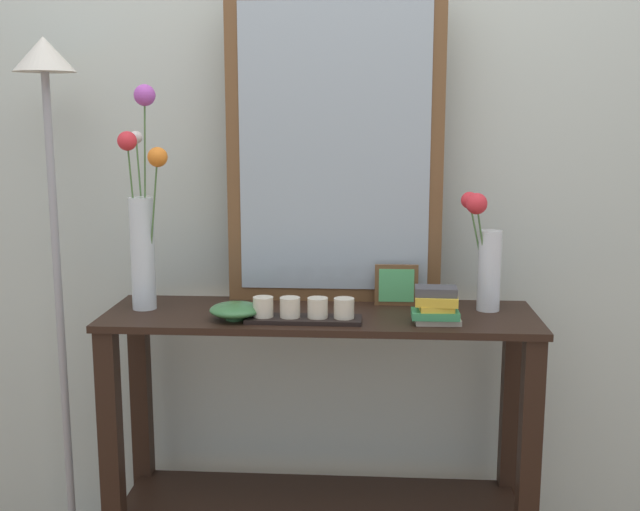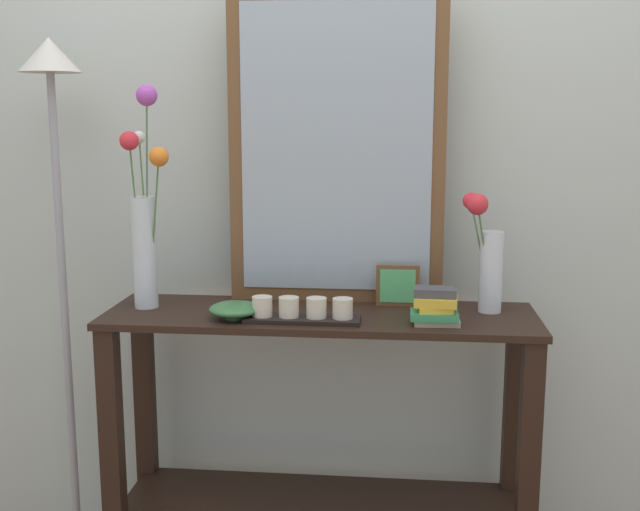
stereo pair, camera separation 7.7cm
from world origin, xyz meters
name	(u,v)px [view 1 (the left image)]	position (x,y,z in m)	size (l,w,h in m)	color
wall_back	(326,135)	(0.00, 0.31, 1.35)	(6.40, 0.08, 2.70)	beige
console_table	(320,422)	(0.00, 0.00, 0.52)	(1.23, 0.37, 0.85)	black
mirror_leaning	(334,149)	(0.03, 0.15, 1.32)	(0.64, 0.03, 0.92)	brown
tall_vase_left	(143,221)	(-0.51, 0.01, 1.11)	(0.14, 0.15, 0.64)	silver
vase_right	(486,254)	(0.47, 0.06, 1.02)	(0.12, 0.12, 0.34)	silver
candle_tray	(303,311)	(-0.04, -0.10, 0.88)	(0.32, 0.09, 0.07)	black
picture_frame_small	(396,285)	(0.22, 0.11, 0.92)	(0.13, 0.01, 0.12)	brown
decorative_bowl	(236,310)	(-0.23, -0.09, 0.88)	(0.14, 0.14, 0.05)	#38703D
book_stack	(436,306)	(0.32, -0.09, 0.90)	(0.13, 0.10, 0.10)	#B2A893
floor_lamp	(54,219)	(-0.80, 0.09, 1.11)	(0.24, 0.24, 1.64)	#9E9EA3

